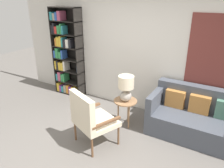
# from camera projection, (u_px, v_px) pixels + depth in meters

# --- Properties ---
(ground_plane) EXTENTS (14.00, 14.00, 0.00)m
(ground_plane) POSITION_uv_depth(u_px,v_px,m) (81.00, 157.00, 3.56)
(ground_plane) COLOR #66605B
(wall_back) EXTENTS (6.40, 0.08, 2.70)m
(wall_back) POSITION_uv_depth(u_px,v_px,m) (138.00, 50.00, 4.64)
(wall_back) COLOR silver
(wall_back) RESTS_ON ground_plane
(bookshelf) EXTENTS (0.79, 0.30, 2.18)m
(bookshelf) POSITION_uv_depth(u_px,v_px,m) (65.00, 55.00, 5.50)
(bookshelf) COLOR black
(bookshelf) RESTS_ON ground_plane
(armchair) EXTENTS (0.83, 0.82, 1.00)m
(armchair) POSITION_uv_depth(u_px,v_px,m) (90.00, 117.00, 3.63)
(armchair) COLOR brown
(armchair) RESTS_ON ground_plane
(couch) EXTENTS (1.66, 0.84, 0.88)m
(couch) POSITION_uv_depth(u_px,v_px,m) (196.00, 119.00, 4.01)
(couch) COLOR #474C56
(couch) RESTS_ON ground_plane
(side_table) EXTENTS (0.45, 0.45, 0.55)m
(side_table) POSITION_uv_depth(u_px,v_px,m) (125.00, 104.00, 4.25)
(side_table) COLOR #99704C
(side_table) RESTS_ON ground_plane
(table_lamp) EXTENTS (0.30, 0.30, 0.51)m
(table_lamp) POSITION_uv_depth(u_px,v_px,m) (126.00, 87.00, 4.09)
(table_lamp) COLOR #A59E93
(table_lamp) RESTS_ON side_table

